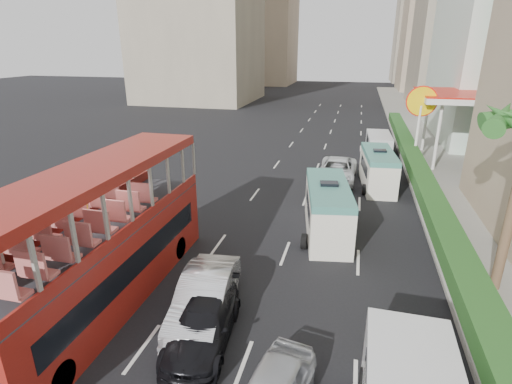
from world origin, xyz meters
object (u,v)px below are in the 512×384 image
(panel_van_far, at_px, (378,145))
(minibus_far, at_px, (378,169))
(van_asset, at_px, (336,180))
(car_black, at_px, (204,340))
(shell_station, at_px, (459,129))
(car_silver_lane_a, at_px, (206,316))
(minibus_near, at_px, (327,209))
(double_decker_bus, at_px, (102,238))
(palm_tree, at_px, (512,209))

(panel_van_far, bearing_deg, minibus_far, -94.80)
(van_asset, bearing_deg, car_black, -98.34)
(car_black, relative_size, shell_station, 0.55)
(car_silver_lane_a, bearing_deg, minibus_near, 59.07)
(double_decker_bus, relative_size, van_asset, 2.06)
(double_decker_bus, relative_size, minibus_near, 1.93)
(minibus_far, bearing_deg, car_silver_lane_a, -117.23)
(double_decker_bus, height_order, van_asset, double_decker_bus)
(minibus_near, xyz_separation_m, palm_tree, (6.60, -3.58, 2.12))
(double_decker_bus, distance_m, van_asset, 17.83)
(van_asset, height_order, minibus_far, minibus_far)
(car_silver_lane_a, bearing_deg, car_black, -77.81)
(van_asset, relative_size, palm_tree, 0.83)
(car_silver_lane_a, relative_size, panel_van_far, 1.02)
(car_black, height_order, panel_van_far, panel_van_far)
(palm_tree, bearing_deg, double_decker_bus, -163.84)
(car_black, xyz_separation_m, palm_tree, (9.68, 5.21, 3.38))
(car_black, height_order, van_asset, van_asset)
(double_decker_bus, distance_m, palm_tree, 14.39)
(car_silver_lane_a, distance_m, shell_station, 26.24)
(panel_van_far, bearing_deg, minibus_near, -102.87)
(panel_van_far, height_order, palm_tree, palm_tree)
(van_asset, distance_m, palm_tree, 14.20)
(double_decker_bus, distance_m, shell_station, 28.02)
(shell_station, bearing_deg, double_decker_bus, -124.82)
(double_decker_bus, distance_m, car_silver_lane_a, 4.50)
(car_black, xyz_separation_m, minibus_far, (5.72, 16.69, 1.19))
(shell_station, bearing_deg, car_silver_lane_a, -118.06)
(panel_van_far, xyz_separation_m, shell_station, (5.81, -0.75, 1.82))
(panel_van_far, xyz_separation_m, palm_tree, (3.61, -19.75, 2.45))
(car_silver_lane_a, height_order, shell_station, shell_station)
(palm_tree, bearing_deg, minibus_near, 151.50)
(van_asset, bearing_deg, palm_tree, -59.68)
(double_decker_bus, distance_m, panel_van_far, 25.89)
(van_asset, distance_m, minibus_near, 8.63)
(minibus_near, bearing_deg, car_silver_lane_a, -123.93)
(minibus_far, relative_size, palm_tree, 0.84)
(double_decker_bus, xyz_separation_m, panel_van_far, (10.19, 23.75, -1.60))
(van_asset, height_order, shell_station, shell_station)
(minibus_far, distance_m, panel_van_far, 8.29)
(palm_tree, bearing_deg, minibus_far, 109.02)
(minibus_far, bearing_deg, double_decker_bus, -128.15)
(palm_tree, relative_size, shell_station, 0.80)
(double_decker_bus, xyz_separation_m, palm_tree, (13.80, 4.00, 0.85))
(car_black, distance_m, van_asset, 17.60)
(minibus_near, distance_m, minibus_far, 8.32)
(van_asset, bearing_deg, double_decker_bus, -112.33)
(minibus_near, bearing_deg, shell_station, 50.93)
(palm_tree, bearing_deg, car_silver_lane_a, -158.19)
(panel_van_far, bearing_deg, shell_station, -9.79)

